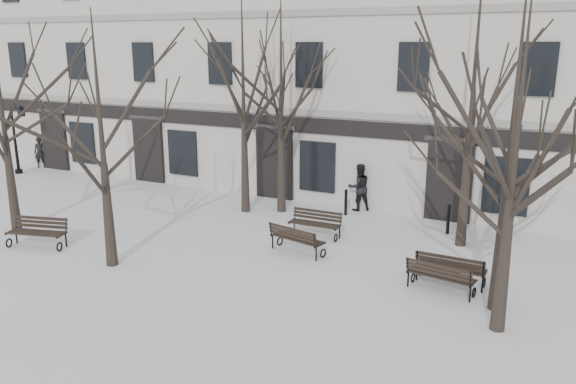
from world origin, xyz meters
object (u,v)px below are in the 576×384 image
Objects in this scene: tree_2 at (515,109)px; bench_0 at (38,231)px; bench_4 at (450,267)px; bench_2 at (440,276)px; lamp_post at (18,134)px; tree_3 at (518,129)px; bench_1 at (296,238)px; tree_1 at (99,111)px; bench_3 at (315,223)px.

bench_0 is (-13.40, -1.83, -4.30)m from tree_2.
bench_0 is at bearing 14.10° from bench_4.
bench_4 is at bearing -93.70° from bench_2.
bench_0 reaches higher than bench_4.
tree_2 is 2.28× the size of lamp_post.
tree_3 reaches higher than bench_1.
bench_4 is at bearing 125.68° from tree_3.
tree_3 is 4.70m from bench_4.
tree_1 is 10.25m from bench_4.
tree_1 is 14.42m from lamp_post.
tree_1 is at bearing 22.79° from bench_2.
bench_2 is at bearing -4.96° from bench_0.
bench_2 is at bearing 14.37° from tree_1.
bench_2 is 0.64m from bench_4.
tree_1 is 0.98× the size of tree_3.
bench_3 is 5.14m from bench_4.
bench_0 is (-3.15, 0.14, -3.93)m from tree_1.
bench_0 is at bearing -172.22° from tree_2.
bench_2 is (12.02, 2.14, -0.04)m from bench_0.
bench_3 reaches higher than bench_2.
tree_2 is at bearing 144.38° from bench_4.
bench_4 reaches higher than bench_2.
lamp_post is (-16.62, 2.12, 1.48)m from bench_3.
tree_3 is 4.00× the size of bench_4.
tree_2 is 4.26× the size of bench_4.
bench_0 is 12.47m from bench_4.
bench_1 is at bearing 168.47° from tree_2.
tree_1 reaches higher than bench_2.
tree_1 is 9.98m from bench_2.
tree_1 is 2.10× the size of lamp_post.
bench_0 reaches higher than bench_1.
bench_0 is at bearing -176.69° from tree_3.
bench_0 is 8.11m from bench_1.
bench_4 is at bearing -170.55° from bench_1.
lamp_post is (-22.79, 6.07, -2.56)m from tree_3.
tree_1 is 10.44m from tree_2.
lamp_post is at bearing 150.50° from tree_1.
tree_3 is at bearing -14.92° from lamp_post.
bench_3 is (7.41, 4.74, -0.03)m from bench_0.
tree_2 is 7.94m from bench_3.
bench_4 is 21.81m from lamp_post.
bench_1 is (4.38, 3.16, -3.95)m from tree_1.
lamp_post is at bearing 167.46° from tree_2.
lamp_post is (-21.23, 4.72, 1.48)m from bench_2.
bench_4 reaches higher than bench_3.
bench_4 is at bearing -23.43° from bench_3.
tree_3 reaches higher than bench_3.
tree_2 reaches higher than tree_1.
tree_2 is 4.56m from bench_2.
bench_2 is (-1.38, 0.31, -4.34)m from tree_2.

